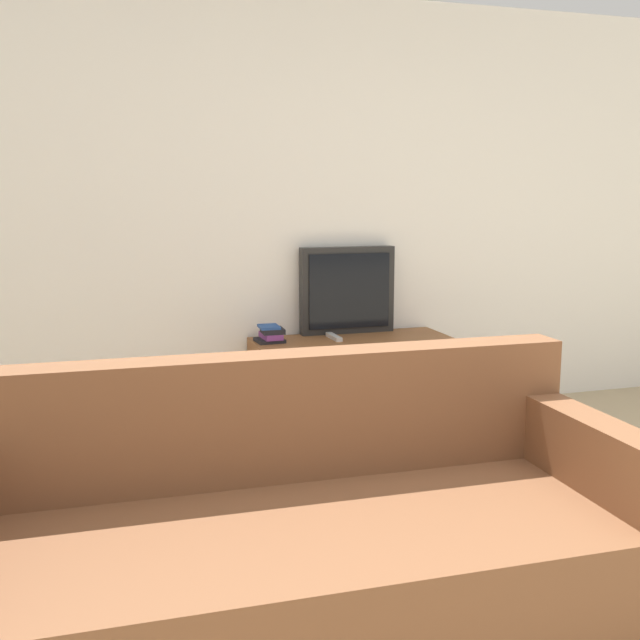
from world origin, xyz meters
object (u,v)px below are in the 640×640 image
Objects in this scene: tv_stand at (353,384)px; couch at (296,555)px; remote_on_stand at (334,337)px; television at (347,290)px; book_stack at (271,334)px.

couch is (-0.93, -2.05, 0.02)m from tv_stand.
couch is at bearing -114.38° from tv_stand.
tv_stand is at bearing -24.57° from remote_on_stand.
book_stack is (-0.53, -0.14, -0.23)m from television.
tv_stand is 2.00× the size of television.
couch is 11.93× the size of book_stack.
television is 3.03× the size of remote_on_stand.
couch reaches higher than book_stack.
book_stack is (-0.50, 0.07, 0.32)m from tv_stand.
television is 3.28× the size of book_stack.
couch is 2.18m from book_stack.
television reaches higher than tv_stand.
television is at bearing 81.29° from tv_stand.
book_stack is at bearing 171.80° from tv_stand.
remote_on_stand is (-0.11, 0.05, 0.29)m from tv_stand.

